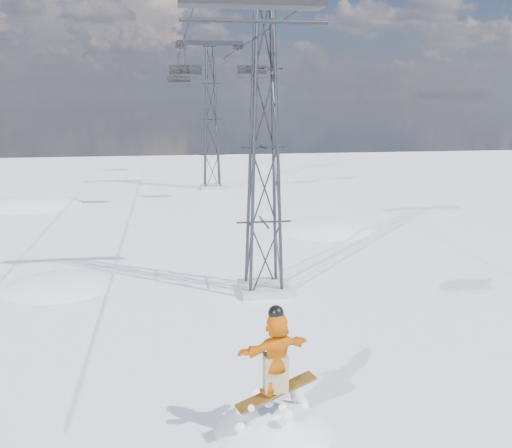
# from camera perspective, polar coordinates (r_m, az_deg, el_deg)

# --- Properties ---
(ground) EXTENTS (120.00, 120.00, 0.00)m
(ground) POSITION_cam_1_polar(r_m,az_deg,el_deg) (14.62, 2.95, -17.40)
(ground) COLOR white
(ground) RESTS_ON ground
(snow_terrain) EXTENTS (39.00, 37.00, 22.00)m
(snow_terrain) POSITION_cam_1_polar(r_m,az_deg,el_deg) (37.69, -11.42, -14.23)
(snow_terrain) COLOR white
(snow_terrain) RESTS_ON ground
(lift_tower_near) EXTENTS (5.20, 1.80, 11.43)m
(lift_tower_near) POSITION_cam_1_polar(r_m,az_deg,el_deg) (20.74, 0.80, 7.56)
(lift_tower_near) COLOR #999999
(lift_tower_near) RESTS_ON ground
(lift_tower_far) EXTENTS (5.20, 1.80, 11.43)m
(lift_tower_far) POSITION_cam_1_polar(r_m,az_deg,el_deg) (45.54, -4.51, 10.33)
(lift_tower_far) COLOR #999999
(lift_tower_far) RESTS_ON ground
(haul_cables) EXTENTS (4.46, 51.00, 0.06)m
(haul_cables) POSITION_cam_1_polar(r_m,az_deg,el_deg) (32.25, -2.76, 18.97)
(haul_cables) COLOR black
(haul_cables) RESTS_ON ground
(lift_chair_mid) EXTENTS (1.94, 0.56, 2.40)m
(lift_chair_mid) POSITION_cam_1_polar(r_m,az_deg,el_deg) (38.56, -0.37, 15.09)
(lift_chair_mid) COLOR black
(lift_chair_mid) RESTS_ON ground
(lift_chair_far) EXTENTS (2.05, 0.59, 2.54)m
(lift_chair_far) POSITION_cam_1_polar(r_m,az_deg,el_deg) (36.50, -7.07, 14.95)
(lift_chair_far) COLOR black
(lift_chair_far) RESTS_ON ground
(lift_chair_extra) EXTENTS (2.12, 0.61, 2.63)m
(lift_chair_extra) POSITION_cam_1_polar(r_m,az_deg,el_deg) (54.48, -7.70, 14.10)
(lift_chair_extra) COLOR black
(lift_chair_extra) RESTS_ON ground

